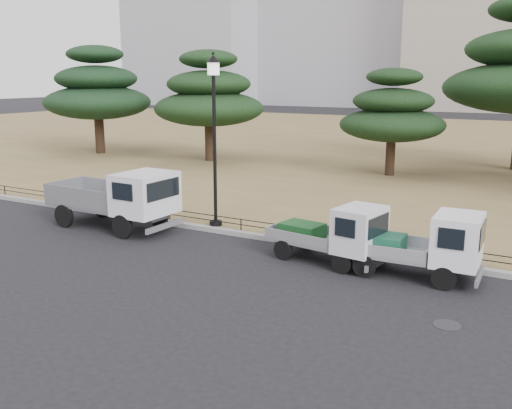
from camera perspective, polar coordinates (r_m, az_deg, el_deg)
The scene contains 13 objects.
ground at distance 16.45m, azimuth -3.44°, elevation -5.77°, with size 220.00×220.00×0.00m, color black.
lawn at distance 44.80m, azimuth 18.33°, elevation 5.51°, with size 120.00×56.00×0.15m, color olive.
curb at distance 18.56m, azimuth 0.91°, elevation -3.32°, with size 120.00×0.25×0.16m, color gray.
truck_large at distance 20.27m, azimuth -13.67°, elevation 0.82°, with size 4.82×2.06×2.08m.
truck_kei_front at distance 16.26m, azimuth 7.77°, elevation -2.91°, with size 3.44×1.84×1.73m.
truck_kei_rear at distance 15.56m, azimuth 16.34°, elevation -3.90°, with size 3.49×1.61×1.80m.
street_lamp at distance 19.22m, azimuth -4.22°, elevation 9.15°, with size 0.51×0.51×5.73m.
pipe_fence at distance 18.59m, azimuth 1.13°, elevation -2.14°, with size 38.00×0.04×0.40m.
tarp_pile at distance 23.18m, azimuth -13.88°, elevation 0.74°, with size 1.79×1.57×0.99m.
manhole at distance 13.13m, azimuth 18.55°, elevation -11.34°, with size 0.60×0.60×0.01m, color #2D2D30.
pine_west_far at distance 39.58m, azimuth -15.60°, elevation 10.82°, with size 6.96×6.96×7.03m.
pine_west_near at distance 34.82m, azimuth -4.73°, elevation 10.62°, with size 6.60×6.60×6.60m.
pine_center_left at distance 30.27m, azimuth 13.49°, elevation 8.79°, with size 5.38×5.38×5.47m.
Camera 1 is at (8.49, -13.09, 5.21)m, focal length 40.00 mm.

